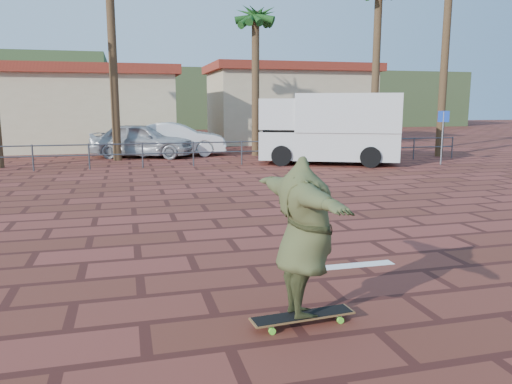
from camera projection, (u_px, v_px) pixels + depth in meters
ground at (285, 248)px, 8.73m from camera, size 120.00×120.00×0.00m
paint_stripe at (351, 266)px, 7.76m from camera, size 1.40×0.22×0.01m
guardrail at (193, 149)px, 20.04m from camera, size 24.06×0.06×1.00m
palm_center at (256, 20)px, 23.26m from camera, size 2.40×2.40×7.75m
building_west at (62, 108)px, 27.80m from camera, size 12.60×7.60×4.50m
building_east at (289, 103)px, 33.14m from camera, size 10.60×6.60×5.00m
hill_front at (148, 99)px, 55.85m from camera, size 70.00×18.00×6.00m
longboard at (303, 316)px, 5.68m from camera, size 1.23×0.37×0.12m
skateboarder at (304, 238)px, 5.52m from camera, size 0.77×2.27×1.81m
campervan at (330, 127)px, 20.81m from camera, size 6.07×4.38×2.91m
car_silver at (142, 140)px, 23.37m from camera, size 5.12×3.43×1.62m
car_white at (176, 139)px, 24.25m from camera, size 5.02×2.32×1.59m
street_sign at (443, 127)px, 20.48m from camera, size 0.42×0.21×2.20m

